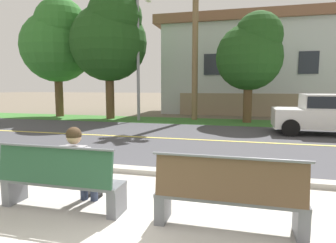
{
  "coord_description": "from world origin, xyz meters",
  "views": [
    {
      "loc": [
        1.37,
        -3.32,
        1.83
      ],
      "look_at": [
        -0.37,
        3.35,
        1.0
      ],
      "focal_mm": 31.16,
      "sensor_mm": 36.0,
      "label": 1
    }
  ],
  "objects": [
    {
      "name": "sidewalk_pavement",
      "position": [
        0.0,
        0.4,
        0.01
      ],
      "size": [
        44.0,
        3.6,
        0.01
      ],
      "primitive_type": "cube",
      "color": "#B7B2A8",
      "rests_on": "ground_plane"
    },
    {
      "name": "shade_tree_far_left",
      "position": [
        -9.44,
        12.15,
        4.49
      ],
      "size": [
        4.19,
        4.19,
        6.91
      ],
      "color": "brown",
      "rests_on": "ground_plane"
    },
    {
      "name": "seated_person_grey",
      "position": [
        -1.0,
        0.45,
        0.68
      ],
      "size": [
        0.52,
        0.68,
        1.25
      ],
      "color": "#333D56",
      "rests_on": "ground_plane"
    },
    {
      "name": "far_verge_grass",
      "position": [
        0.0,
        11.81,
        0.01
      ],
      "size": [
        48.0,
        2.8,
        0.02
      ],
      "primitive_type": "cube",
      "color": "#38702D",
      "rests_on": "ground_plane"
    },
    {
      "name": "curb_edge",
      "position": [
        0.0,
        2.35,
        0.06
      ],
      "size": [
        44.0,
        0.3,
        0.11
      ],
      "primitive_type": "cube",
      "color": "#ADA89E",
      "rests_on": "ground_plane"
    },
    {
      "name": "street_asphalt",
      "position": [
        0.0,
        6.5,
        0.0
      ],
      "size": [
        52.0,
        8.0,
        0.01
      ],
      "primitive_type": "cube",
      "color": "#424247",
      "rests_on": "ground_plane"
    },
    {
      "name": "house_across_street",
      "position": [
        2.14,
        18.58,
        3.26
      ],
      "size": [
        13.29,
        6.91,
        6.43
      ],
      "color": "#B7BCC1",
      "rests_on": "ground_plane"
    },
    {
      "name": "bench_left",
      "position": [
        -1.21,
        0.28,
        0.46
      ],
      "size": [
        1.88,
        0.48,
        1.01
      ],
      "color": "slate",
      "rests_on": "ground_plane"
    },
    {
      "name": "garden_wall",
      "position": [
        3.82,
        15.38,
        0.7
      ],
      "size": [
        13.0,
        0.36,
        1.4
      ],
      "primitive_type": "cube",
      "color": "gray",
      "rests_on": "ground_plane"
    },
    {
      "name": "road_centre_line",
      "position": [
        0.0,
        6.5,
        0.01
      ],
      "size": [
        48.0,
        0.14,
        0.01
      ],
      "primitive_type": "cube",
      "color": "#E0CC4C",
      "rests_on": "ground_plane"
    },
    {
      "name": "streetlamp",
      "position": [
        -4.13,
        11.61,
        4.02
      ],
      "size": [
        0.24,
        2.1,
        7.03
      ],
      "color": "gray",
      "rests_on": "ground_plane"
    },
    {
      "name": "bench_right",
      "position": [
        1.21,
        0.28,
        0.46
      ],
      "size": [
        1.88,
        0.48,
        1.01
      ],
      "color": "slate",
      "rests_on": "ground_plane"
    },
    {
      "name": "shade_tree_left",
      "position": [
        -5.88,
        11.8,
        4.54
      ],
      "size": [
        4.23,
        4.23,
        6.98
      ],
      "color": "brown",
      "rests_on": "ground_plane"
    },
    {
      "name": "car_white_near",
      "position": [
        4.64,
        8.9,
        0.85
      ],
      "size": [
        4.3,
        1.86,
        1.54
      ],
      "color": "silver",
      "rests_on": "ground_plane"
    },
    {
      "name": "ground_plane",
      "position": [
        0.0,
        8.0,
        0.0
      ],
      "size": [
        140.0,
        140.0,
        0.0
      ],
      "primitive_type": "plane",
      "color": "#665B4C"
    },
    {
      "name": "shade_tree_centre",
      "position": [
        1.63,
        11.87,
        3.51
      ],
      "size": [
        3.28,
        3.28,
        5.41
      ],
      "color": "brown",
      "rests_on": "ground_plane"
    }
  ]
}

